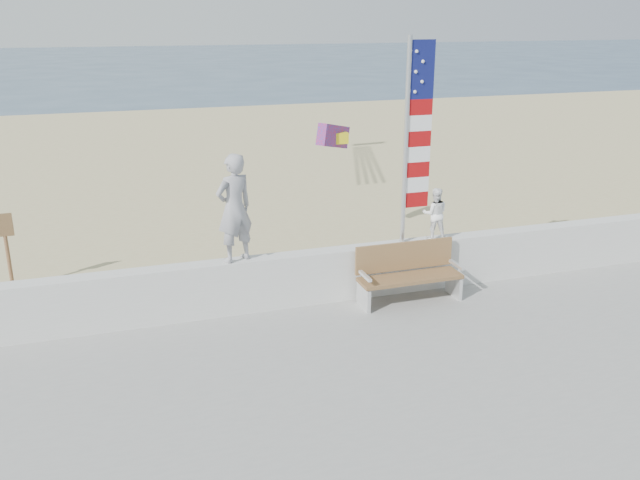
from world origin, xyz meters
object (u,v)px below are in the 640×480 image
(child, at_px, (435,214))
(adult, at_px, (234,208))
(bench, at_px, (408,272))
(flag, at_px, (413,133))

(child, bearing_deg, adult, 18.87)
(adult, height_order, bench, adult)
(child, xyz_separation_m, flag, (-0.49, -0.00, 1.45))
(child, bearing_deg, flag, 18.90)
(bench, bearing_deg, adult, 171.02)
(flag, bearing_deg, adult, 179.99)
(adult, height_order, flag, flag)
(adult, relative_size, flag, 0.50)
(adult, bearing_deg, bench, 148.96)
(adult, bearing_deg, flag, 157.94)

